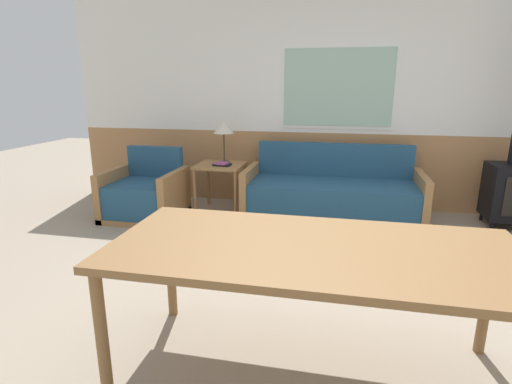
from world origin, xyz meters
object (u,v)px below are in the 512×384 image
object	(u,v)px
side_table	(221,172)
table_lamp	(224,129)
armchair	(145,196)
dining_table	(314,258)
couch	(332,197)

from	to	relation	value
side_table	table_lamp	bearing A→B (deg)	77.32
armchair	dining_table	xyz separation A→B (m)	(2.14, -2.31, 0.43)
side_table	dining_table	world-z (taller)	dining_table
couch	armchair	world-z (taller)	couch
side_table	table_lamp	distance (m)	0.53
armchair	couch	bearing A→B (deg)	6.73
table_lamp	dining_table	size ratio (longest dim) A/B	0.25
couch	dining_table	world-z (taller)	couch
couch	dining_table	bearing A→B (deg)	-90.66
dining_table	side_table	bearing A→B (deg)	115.89
armchair	side_table	xyz separation A→B (m)	(0.81, 0.43, 0.24)
couch	side_table	distance (m)	1.38
table_lamp	armchair	bearing A→B (deg)	-147.68
table_lamp	dining_table	bearing A→B (deg)	-65.27
armchair	dining_table	world-z (taller)	armchair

